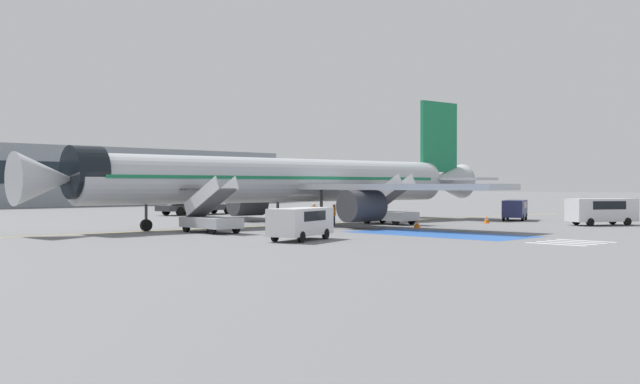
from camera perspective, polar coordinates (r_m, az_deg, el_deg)
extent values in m
plane|color=slate|center=(60.41, -1.81, -2.55)|extent=(600.00, 600.00, 0.00)
cube|color=gold|center=(60.47, -2.86, -2.55)|extent=(78.24, 6.49, 0.01)
cube|color=#2856A8|center=(50.07, 9.06, -3.19)|extent=(5.70, 12.50, 0.01)
cube|color=silver|center=(42.99, 17.49, -3.81)|extent=(0.44, 3.60, 0.01)
cube|color=silver|center=(44.05, 18.22, -3.71)|extent=(0.44, 3.60, 0.01)
cube|color=silver|center=(45.12, 18.91, -3.61)|extent=(0.44, 3.60, 0.01)
cube|color=silver|center=(46.20, 19.57, -3.52)|extent=(0.44, 3.60, 0.01)
cylinder|color=#B7BCC4|center=(60.39, -2.86, 0.91)|extent=(34.65, 6.30, 3.55)
cone|color=#B7BCC4|center=(51.08, -20.25, 0.95)|extent=(4.17, 3.78, 3.48)
cone|color=#B7BCC4|center=(74.16, 9.45, 0.83)|extent=(5.58, 3.82, 3.41)
cylinder|color=black|center=(52.06, -17.49, 1.43)|extent=(2.41, 3.74, 3.58)
cube|color=#197A4C|center=(60.39, -2.86, 1.07)|extent=(31.91, 6.15, 0.24)
cube|color=#B7BCC4|center=(55.80, 5.84, 0.39)|extent=(5.31, 18.07, 0.44)
cylinder|color=#38383D|center=(55.81, 3.21, -1.08)|extent=(3.26, 2.60, 2.37)
cube|color=#B7BCC4|center=(69.97, -5.17, 0.41)|extent=(8.05, 18.35, 0.44)
cylinder|color=#38383D|center=(67.47, -5.56, -0.81)|extent=(3.26, 2.60, 2.37)
cube|color=#197A4C|center=(73.71, 9.06, 4.16)|extent=(4.98, 0.76, 6.79)
cube|color=#B7BCC4|center=(70.99, 10.83, 0.98)|extent=(3.64, 5.91, 0.24)
cube|color=#B7BCC4|center=(75.41, 6.85, 0.96)|extent=(3.64, 5.91, 0.24)
cylinder|color=#38383D|center=(53.95, -13.11, -0.96)|extent=(0.20, 0.20, 2.87)
cylinder|color=black|center=(54.00, -13.11, -2.48)|extent=(0.86, 0.35, 0.84)
cylinder|color=#38383D|center=(59.21, 0.10, -0.84)|extent=(0.24, 0.24, 2.56)
cylinder|color=black|center=(59.25, 0.10, -2.08)|extent=(1.14, 0.69, 1.10)
cylinder|color=#38383D|center=(63.70, -3.24, -0.75)|extent=(0.24, 0.24, 2.56)
cylinder|color=black|center=(63.74, -3.24, -1.90)|extent=(1.14, 0.69, 1.10)
cube|color=#ADB2BA|center=(51.45, -8.32, -2.31)|extent=(2.58, 4.96, 0.70)
cylinder|color=black|center=(52.43, -10.16, -2.64)|extent=(0.28, 0.72, 0.70)
cylinder|color=black|center=(53.39, -8.42, -2.58)|extent=(0.28, 0.72, 0.70)
cylinder|color=black|center=(49.55, -8.21, -2.82)|extent=(0.28, 0.72, 0.70)
cylinder|color=black|center=(50.57, -6.41, -2.75)|extent=(0.28, 0.72, 0.70)
cube|color=#4C4C51|center=(51.41, -8.32, -0.86)|extent=(1.76, 4.25, 2.05)
cube|color=#4C4C51|center=(53.34, -9.61, 0.21)|extent=(1.73, 1.23, 0.12)
cube|color=silver|center=(50.99, -9.05, -0.34)|extent=(0.42, 4.47, 2.76)
cube|color=silver|center=(51.81, -7.60, -0.33)|extent=(0.42, 4.47, 2.76)
cube|color=#ADB2BA|center=(62.29, 5.28, -1.82)|extent=(2.58, 4.96, 0.70)
cylinder|color=black|center=(62.85, 3.59, -2.12)|extent=(0.28, 0.72, 0.70)
cylinder|color=black|center=(64.15, 4.80, -2.06)|extent=(0.28, 0.72, 0.70)
cylinder|color=black|center=(60.47, 5.79, -2.22)|extent=(0.28, 0.72, 0.70)
cylinder|color=black|center=(61.83, 7.00, -2.16)|extent=(0.28, 0.72, 0.70)
cube|color=#4C4C51|center=(62.25, 5.28, -0.47)|extent=(1.76, 4.26, 2.38)
cube|color=#4C4C51|center=(63.86, 3.82, 0.56)|extent=(1.73, 1.23, 0.12)
cube|color=silver|center=(61.70, 4.78, -0.03)|extent=(0.42, 4.53, 3.07)
cube|color=silver|center=(62.80, 5.77, -0.03)|extent=(0.42, 4.53, 3.07)
cube|color=#38383D|center=(83.28, -9.57, -1.18)|extent=(8.89, 3.17, 0.60)
cube|color=silver|center=(86.05, -7.38, -0.79)|extent=(2.12, 2.52, 1.60)
cube|color=black|center=(86.69, -6.91, -0.57)|extent=(0.20, 2.00, 0.70)
cylinder|color=#B7BCC4|center=(83.00, -9.77, -0.21)|extent=(6.16, 2.68, 2.22)
cylinder|color=gold|center=(83.00, -9.77, -0.21)|extent=(0.53, 2.28, 2.26)
cylinder|color=black|center=(86.70, -8.10, -1.31)|extent=(0.98, 0.35, 0.96)
cylinder|color=black|center=(84.93, -7.04, -1.35)|extent=(0.98, 0.35, 0.96)
cylinder|color=black|center=(83.90, -10.34, -1.38)|extent=(0.98, 0.35, 0.96)
cylinder|color=black|center=(82.07, -9.30, -1.42)|extent=(0.98, 0.35, 0.96)
cylinder|color=black|center=(82.40, -11.65, -1.41)|extent=(0.98, 0.35, 0.96)
cylinder|color=black|center=(80.53, -10.62, -1.45)|extent=(0.98, 0.35, 0.96)
cube|color=silver|center=(43.82, -1.48, -2.26)|extent=(5.25, 3.33, 1.58)
cube|color=black|center=(43.80, -1.48, -1.81)|extent=(3.16, 2.66, 0.57)
cylinder|color=black|center=(45.61, -1.52, -3.14)|extent=(0.67, 0.39, 0.64)
cylinder|color=black|center=(44.81, 0.43, -3.21)|extent=(0.67, 0.39, 0.64)
cylinder|color=black|center=(42.97, -3.46, -3.37)|extent=(0.67, 0.39, 0.64)
cylinder|color=black|center=(42.12, -1.42, -3.45)|extent=(0.67, 0.39, 0.64)
cube|color=silver|center=(64.54, 20.67, -1.29)|extent=(5.80, 4.51, 1.84)
cube|color=black|center=(64.53, 20.67, -0.93)|extent=(3.66, 3.30, 0.66)
cylinder|color=black|center=(62.82, 19.89, -2.17)|extent=(0.65, 0.49, 0.64)
cylinder|color=black|center=(64.37, 18.94, -2.11)|extent=(0.65, 0.49, 0.64)
cylinder|color=black|center=(64.84, 22.38, -2.10)|extent=(0.65, 0.49, 0.64)
cylinder|color=black|center=(66.33, 21.40, -2.04)|extent=(0.65, 0.49, 0.64)
cube|color=#1E234C|center=(71.15, 14.63, -1.23)|extent=(4.95, 3.54, 1.54)
cube|color=black|center=(71.14, 14.63, -0.96)|extent=(3.07, 2.72, 0.55)
cylinder|color=black|center=(72.70, 14.10, -1.80)|extent=(0.67, 0.44, 0.64)
cylinder|color=black|center=(72.52, 15.41, -1.81)|extent=(0.67, 0.44, 0.64)
cylinder|color=black|center=(69.86, 13.82, -1.89)|extent=(0.67, 0.44, 0.64)
cylinder|color=black|center=(69.67, 15.18, -1.90)|extent=(0.67, 0.44, 0.64)
cube|color=gray|center=(51.94, -1.09, -2.76)|extent=(2.51, 3.00, 0.12)
cylinder|color=black|center=(52.76, -2.08, -2.78)|extent=(0.27, 0.40, 0.40)
cylinder|color=black|center=(53.12, -0.75, -2.76)|extent=(0.27, 0.40, 0.40)
cylinder|color=black|center=(50.77, -1.44, -2.91)|extent=(0.27, 0.40, 0.40)
cylinder|color=black|center=(51.14, -0.06, -2.88)|extent=(0.27, 0.40, 0.40)
cylinder|color=gray|center=(52.88, -2.18, -2.34)|extent=(0.05, 0.05, 0.55)
cylinder|color=gray|center=(53.27, -0.75, -2.32)|extent=(0.05, 0.05, 0.55)
cylinder|color=gray|center=(50.58, -1.44, -2.47)|extent=(0.05, 0.05, 0.55)
cylinder|color=gray|center=(50.99, 0.05, -2.45)|extent=(0.05, 0.05, 0.55)
cylinder|color=#2D2D33|center=(59.21, 1.08, -2.21)|extent=(0.14, 0.14, 0.83)
cylinder|color=#2D2D33|center=(59.38, 1.10, -2.20)|extent=(0.14, 0.14, 0.83)
cube|color=orange|center=(59.27, 1.09, -1.49)|extent=(0.46, 0.44, 0.66)
cube|color=silver|center=(59.27, 1.09, -1.49)|extent=(0.48, 0.45, 0.06)
sphere|color=brown|center=(59.25, 1.09, -1.06)|extent=(0.23, 0.23, 0.23)
cylinder|color=#191E38|center=(57.32, -0.53, -2.27)|extent=(0.14, 0.14, 0.90)
cylinder|color=#191E38|center=(57.25, -0.38, -2.27)|extent=(0.14, 0.14, 0.90)
cube|color=orange|center=(57.25, -0.46, -1.46)|extent=(0.35, 0.47, 0.71)
cube|color=silver|center=(57.25, -0.46, -1.46)|extent=(0.37, 0.48, 0.06)
sphere|color=beige|center=(57.24, -0.46, -0.98)|extent=(0.24, 0.24, 0.24)
cone|color=orange|center=(49.71, 0.25, -2.90)|extent=(0.49, 0.49, 0.54)
cylinder|color=white|center=(49.71, 0.25, -2.87)|extent=(0.27, 0.27, 0.07)
cone|color=orange|center=(57.26, 7.41, -2.42)|extent=(0.54, 0.54, 0.61)
cylinder|color=white|center=(57.26, 7.41, -2.39)|extent=(0.30, 0.30, 0.07)
cone|color=orange|center=(65.29, 12.58, -2.07)|extent=(0.54, 0.54, 0.60)
cylinder|color=white|center=(65.29, 12.58, -2.04)|extent=(0.30, 0.30, 0.07)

